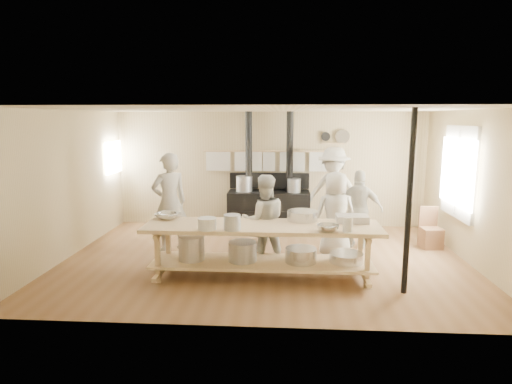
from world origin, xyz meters
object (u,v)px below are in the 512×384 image
Objects in this scene: cook_far_left at (169,202)px; cook_left at (264,221)px; cook_by_window at (333,192)px; chair at (430,236)px; roasting_pan at (352,219)px; stove at (269,206)px; prep_table at (261,246)px; cook_center at (335,214)px; cook_right at (359,209)px.

cook_far_left is 1.95m from cook_left.
chair is at bearing 3.32° from cook_by_window.
roasting_pan is at bearing -144.53° from chair.
cook_by_window is at bearing 90.96° from roasting_pan.
cook_far_left is 3.74× the size of roasting_pan.
cook_far_left reaches higher than roasting_pan.
cook_left is (0.01, -2.48, 0.26)m from stove.
cook_left is (0.01, 0.54, 0.26)m from prep_table.
cook_left is at bearing -89.73° from stove.
cook_far_left reaches higher than cook_left.
cook_by_window is (1.37, -0.47, 0.42)m from stove.
cook_left is 1.39m from cook_center.
roasting_pan is at bearing -62.92° from stove.
stove is 1.67× the size of cook_left.
stove is at bearing -21.77° from cook_right.
stove is 2.49m from cook_left.
cook_far_left reaches higher than prep_table.
roasting_pan is at bearing 91.05° from cook_center.
cook_left is 1.04× the size of cook_right.
prep_table is 0.60m from cook_left.
cook_center is 1.41m from cook_by_window.
stove is 1.39× the size of cook_by_window.
cook_far_left is at bearing 21.06° from cook_right.
cook_center is 1.03× the size of cook_right.
chair is at bearing -163.61° from cook_right.
cook_far_left is 3.58m from cook_right.
cook_left reaches higher than chair.
roasting_pan is (-1.75, -1.52, 0.67)m from chair.
prep_table is 2.34× the size of cook_center.
stove is 3.34× the size of chair.
cook_center is at bearing 62.05° from cook_right.
stove is at bearing -101.29° from cook_left.
cook_center is 0.78m from cook_right.
cook_center reaches higher than roasting_pan.
roasting_pan is (1.41, -2.75, 0.38)m from stove.
prep_table is 1.48m from roasting_pan.
cook_far_left is (-1.77, 1.30, 0.40)m from prep_table.
cook_right is 3.04× the size of roasting_pan.
cook_center reaches higher than prep_table.
cook_right is (1.78, 1.74, 0.23)m from prep_table.
chair is (4.93, 0.49, -0.69)m from cook_far_left.
prep_table is 4.63× the size of chair.
cook_right is 0.80× the size of cook_by_window.
cook_by_window is 2.07m from chair.
cook_center is 2.07m from chair.
prep_table is at bearing 58.35° from cook_right.
cook_by_window reaches higher than chair.
stove is 1.41× the size of cook_far_left.
cook_by_window is (0.11, 1.39, 0.17)m from cook_center.
cook_by_window is at bearing 151.45° from chair.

